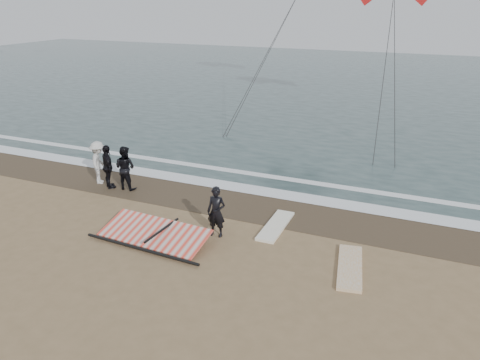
% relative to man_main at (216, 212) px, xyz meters
% --- Properties ---
extents(ground, '(120.00, 120.00, 0.00)m').
position_rel_man_main_xyz_m(ground, '(0.10, -1.82, -0.86)').
color(ground, '#8C704C').
rests_on(ground, ground).
extents(sea, '(120.00, 54.00, 0.02)m').
position_rel_man_main_xyz_m(sea, '(0.10, 31.18, -0.85)').
color(sea, '#233838').
rests_on(sea, ground).
extents(wet_sand, '(120.00, 2.80, 0.01)m').
position_rel_man_main_xyz_m(wet_sand, '(0.10, 2.68, -0.85)').
color(wet_sand, '#4C3D2B').
rests_on(wet_sand, ground).
extents(foam_near, '(120.00, 0.90, 0.01)m').
position_rel_man_main_xyz_m(foam_near, '(0.10, 4.08, -0.83)').
color(foam_near, white).
rests_on(foam_near, sea).
extents(foam_far, '(120.00, 0.45, 0.01)m').
position_rel_man_main_xyz_m(foam_far, '(0.10, 5.78, -0.83)').
color(foam_far, white).
rests_on(foam_far, sea).
extents(man_main, '(0.64, 0.44, 1.72)m').
position_rel_man_main_xyz_m(man_main, '(0.00, 0.00, 0.00)').
color(man_main, black).
rests_on(man_main, ground).
extents(board_white, '(1.08, 2.52, 0.10)m').
position_rel_man_main_xyz_m(board_white, '(4.45, -0.32, -0.81)').
color(board_white, silver).
rests_on(board_white, ground).
extents(board_cream, '(0.65, 2.37, 0.10)m').
position_rel_man_main_xyz_m(board_cream, '(1.61, 1.33, -0.81)').
color(board_cream, white).
rests_on(board_cream, ground).
extents(trio_cluster, '(2.43, 1.50, 1.84)m').
position_rel_man_main_xyz_m(trio_cluster, '(-5.93, 2.20, 0.05)').
color(trio_cluster, black).
rests_on(trio_cluster, ground).
extents(sail_rig, '(4.19, 1.91, 0.49)m').
position_rel_man_main_xyz_m(sail_rig, '(-1.75, -0.98, -0.67)').
color(sail_rig, black).
rests_on(sail_rig, ground).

